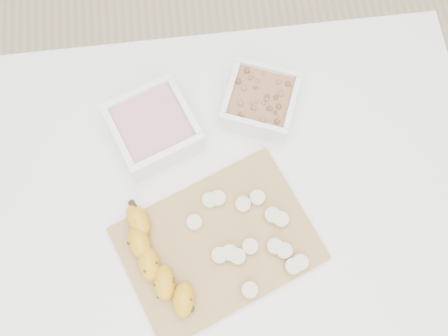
{
  "coord_description": "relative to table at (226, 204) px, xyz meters",
  "views": [
    {
      "loc": [
        -0.03,
        -0.24,
        1.68
      ],
      "look_at": [
        0.0,
        0.03,
        0.81
      ],
      "focal_mm": 40.0,
      "sensor_mm": 36.0,
      "label": 1
    }
  ],
  "objects": [
    {
      "name": "ground",
      "position": [
        0.0,
        0.0,
        -0.65
      ],
      "size": [
        3.5,
        3.5,
        0.0
      ],
      "primitive_type": "plane",
      "color": "#C6AD89",
      "rests_on": "ground"
    },
    {
      "name": "table",
      "position": [
        0.0,
        0.0,
        0.0
      ],
      "size": [
        1.0,
        0.7,
        0.75
      ],
      "color": "white",
      "rests_on": "ground"
    },
    {
      "name": "bowl_yogurt",
      "position": [
        -0.12,
        0.13,
        0.13
      ],
      "size": [
        0.19,
        0.19,
        0.07
      ],
      "color": "white",
      "rests_on": "table"
    },
    {
      "name": "bowl_granola",
      "position": [
        0.09,
        0.17,
        0.13
      ],
      "size": [
        0.17,
        0.17,
        0.06
      ],
      "color": "white",
      "rests_on": "table"
    },
    {
      "name": "cutting_board",
      "position": [
        -0.03,
        -0.1,
        0.1
      ],
      "size": [
        0.41,
        0.35,
        0.01
      ],
      "primitive_type": "cube",
      "rotation": [
        0.0,
        0.0,
        0.37
      ],
      "color": "#AC8844",
      "rests_on": "table"
    },
    {
      "name": "banana",
      "position": [
        -0.14,
        -0.12,
        0.13
      ],
      "size": [
        0.11,
        0.22,
        0.04
      ],
      "primitive_type": null,
      "rotation": [
        0.0,
        0.0,
        0.23
      ],
      "color": "orange",
      "rests_on": "cutting_board"
    },
    {
      "name": "banana_slices",
      "position": [
        0.03,
        -0.09,
        0.12
      ],
      "size": [
        0.21,
        0.2,
        0.02
      ],
      "color": "beige",
      "rests_on": "cutting_board"
    }
  ]
}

